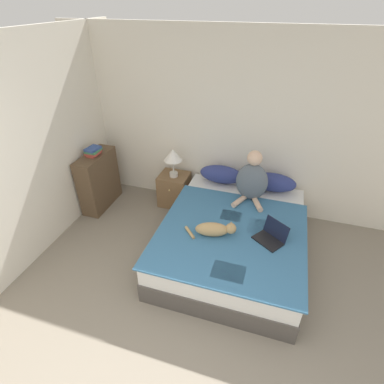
{
  "coord_description": "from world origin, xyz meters",
  "views": [
    {
      "loc": [
        0.54,
        -0.64,
        2.81
      ],
      "look_at": [
        -0.35,
        2.19,
        0.85
      ],
      "focal_mm": 28.0,
      "sensor_mm": 36.0,
      "label": 1
    }
  ],
  "objects": [
    {
      "name": "bed",
      "position": [
        0.19,
        2.21,
        0.25
      ],
      "size": [
        1.69,
        2.09,
        0.5
      ],
      "color": "#4C4742",
      "rests_on": "ground_plane"
    },
    {
      "name": "bookshelf",
      "position": [
        -2.0,
        2.68,
        0.43
      ],
      "size": [
        0.28,
        0.74,
        0.87
      ],
      "color": "brown",
      "rests_on": "ground_plane"
    },
    {
      "name": "book_stack_top",
      "position": [
        -2.0,
        2.68,
        0.93
      ],
      "size": [
        0.21,
        0.23,
        0.12
      ],
      "color": "#B24238",
      "rests_on": "bookshelf"
    },
    {
      "name": "wall_side",
      "position": [
        -2.19,
        1.65,
        1.27
      ],
      "size": [
        0.05,
        4.3,
        2.55
      ],
      "color": "silver",
      "rests_on": "ground_plane"
    },
    {
      "name": "nightstand",
      "position": [
        -0.91,
        3.05,
        0.26
      ],
      "size": [
        0.44,
        0.42,
        0.51
      ],
      "color": "brown",
      "rests_on": "ground_plane"
    },
    {
      "name": "pillow_near",
      "position": [
        -0.18,
        3.09,
        0.63
      ],
      "size": [
        0.63,
        0.28,
        0.25
      ],
      "color": "navy",
      "rests_on": "bed"
    },
    {
      "name": "laptop_open",
      "position": [
        0.63,
        2.03,
        0.55
      ],
      "size": [
        0.4,
        0.38,
        0.22
      ],
      "rotation": [
        0.0,
        0.0,
        -0.61
      ],
      "color": "black",
      "rests_on": "bed"
    },
    {
      "name": "wall_back",
      "position": [
        0.0,
        3.33,
        1.27
      ],
      "size": [
        5.33,
        0.05,
        2.55
      ],
      "color": "silver",
      "rests_on": "ground_plane"
    },
    {
      "name": "pillow_far",
      "position": [
        0.55,
        3.09,
        0.63
      ],
      "size": [
        0.63,
        0.28,
        0.25
      ],
      "color": "navy",
      "rests_on": "bed"
    },
    {
      "name": "cat_tabby",
      "position": [
        0.01,
        1.92,
        0.59
      ],
      "size": [
        0.6,
        0.27,
        0.18
      ],
      "rotation": [
        0.0,
        0.0,
        0.23
      ],
      "color": "tan",
      "rests_on": "bed"
    },
    {
      "name": "person_sitting",
      "position": [
        0.29,
        2.78,
        0.8
      ],
      "size": [
        0.41,
        0.41,
        0.71
      ],
      "color": "slate",
      "rests_on": "bed"
    },
    {
      "name": "table_lamp",
      "position": [
        -0.9,
        3.03,
        0.84
      ],
      "size": [
        0.27,
        0.27,
        0.44
      ],
      "color": "beige",
      "rests_on": "nightstand"
    }
  ]
}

